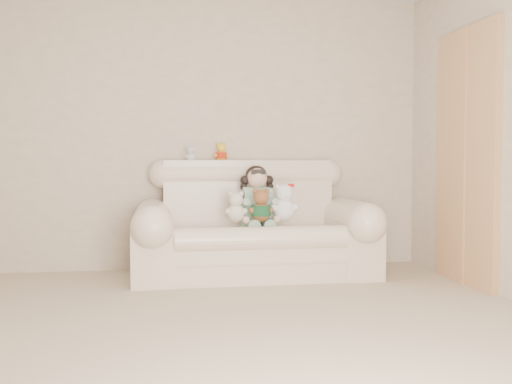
{
  "coord_description": "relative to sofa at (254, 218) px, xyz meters",
  "views": [
    {
      "loc": [
        -0.28,
        -3.04,
        0.99
      ],
      "look_at": [
        0.55,
        1.9,
        0.75
      ],
      "focal_mm": 40.83,
      "sensor_mm": 36.0,
      "label": 1
    }
  ],
  "objects": [
    {
      "name": "sofa",
      "position": [
        0.0,
        0.0,
        0.0
      ],
      "size": [
        2.1,
        0.95,
        1.03
      ],
      "primitive_type": null,
      "color": "beige",
      "rests_on": "floor"
    },
    {
      "name": "white_cat",
      "position": [
        0.25,
        -0.1,
        0.18
      ],
      "size": [
        0.25,
        0.2,
        0.39
      ],
      "primitive_type": null,
      "rotation": [
        0.0,
        0.0,
        -0.03
      ],
      "color": "silver",
      "rests_on": "sofa"
    },
    {
      "name": "grey_mini_plush",
      "position": [
        -0.53,
        0.34,
        0.58
      ],
      "size": [
        0.12,
        0.1,
        0.17
      ],
      "primitive_type": null,
      "rotation": [
        0.0,
        0.0,
        0.13
      ],
      "color": "silver",
      "rests_on": "sofa"
    },
    {
      "name": "floor",
      "position": [
        -0.55,
        -2.0,
        -0.52
      ],
      "size": [
        5.0,
        5.0,
        0.0
      ],
      "primitive_type": "plane",
      "color": "tan",
      "rests_on": "ground"
    },
    {
      "name": "wall_back",
      "position": [
        -0.55,
        0.5,
        0.78
      ],
      "size": [
        4.5,
        0.0,
        4.5
      ],
      "primitive_type": "plane",
      "rotation": [
        1.57,
        0.0,
        0.0
      ],
      "color": "#B7A591",
      "rests_on": "ground"
    },
    {
      "name": "door_panel",
      "position": [
        1.67,
        -0.6,
        0.54
      ],
      "size": [
        0.06,
        0.9,
        2.1
      ],
      "primitive_type": "cube",
      "color": "#AC7E4A",
      "rests_on": "floor"
    },
    {
      "name": "yellow_mini_bear",
      "position": [
        -0.24,
        0.39,
        0.6
      ],
      "size": [
        0.15,
        0.13,
        0.21
      ],
      "primitive_type": null,
      "rotation": [
        0.0,
        0.0,
        -0.2
      ],
      "color": "yellow",
      "rests_on": "sofa"
    },
    {
      "name": "seated_child",
      "position": [
        0.04,
        0.08,
        0.19
      ],
      "size": [
        0.39,
        0.46,
        0.57
      ],
      "primitive_type": null,
      "rotation": [
        0.0,
        0.0,
        0.12
      ],
      "color": "#2C7149",
      "rests_on": "sofa"
    },
    {
      "name": "cream_teddy",
      "position": [
        -0.18,
        -0.14,
        0.14
      ],
      "size": [
        0.21,
        0.17,
        0.3
      ],
      "primitive_type": null,
      "rotation": [
        0.0,
        0.0,
        -0.1
      ],
      "color": "silver",
      "rests_on": "sofa"
    },
    {
      "name": "brown_teddy",
      "position": [
        0.03,
        -0.16,
        0.15
      ],
      "size": [
        0.25,
        0.22,
        0.33
      ],
      "primitive_type": null,
      "rotation": [
        0.0,
        0.0,
        -0.32
      ],
      "color": "brown",
      "rests_on": "sofa"
    }
  ]
}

